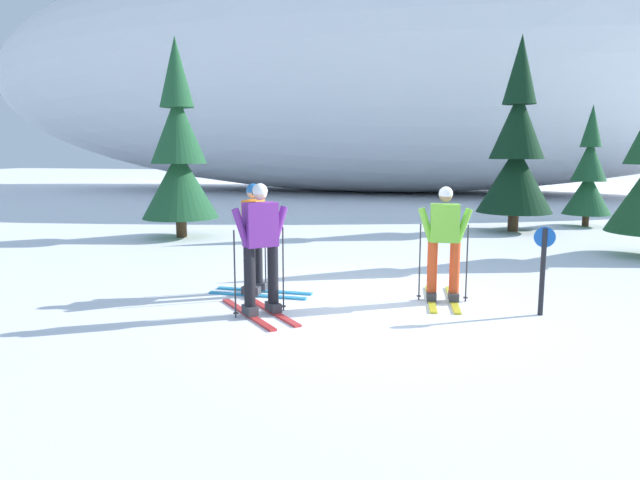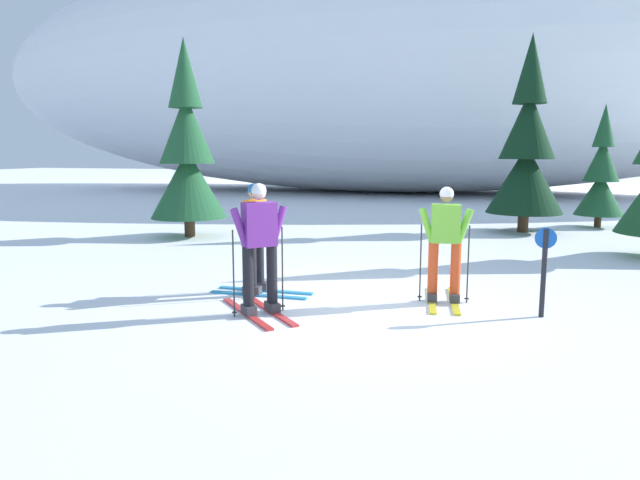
{
  "view_description": "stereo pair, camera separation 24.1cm",
  "coord_description": "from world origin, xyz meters",
  "px_view_note": "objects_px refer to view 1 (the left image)",
  "views": [
    {
      "loc": [
        1.47,
        -8.04,
        2.22
      ],
      "look_at": [
        -0.65,
        -0.04,
        0.95
      ],
      "focal_mm": 32.12,
      "sensor_mm": 36.0,
      "label": 1
    },
    {
      "loc": [
        1.7,
        -7.98,
        2.22
      ],
      "look_at": [
        -0.65,
        -0.04,
        0.95
      ],
      "focal_mm": 32.12,
      "sensor_mm": 36.0,
      "label": 2
    }
  ],
  "objects_px": {
    "skier_purple_jacket": "(261,246)",
    "pine_tree_far_left": "(179,155)",
    "skier_lime_jacket": "(444,242)",
    "trail_marker_post": "(543,265)",
    "pine_tree_center_left": "(517,151)",
    "pine_tree_center_right": "(589,176)",
    "skier_orange_jacket": "(254,237)"
  },
  "relations": [
    {
      "from": "skier_purple_jacket",
      "to": "pine_tree_far_left",
      "type": "distance_m",
      "value": 7.92
    },
    {
      "from": "skier_lime_jacket",
      "to": "pine_tree_far_left",
      "type": "bearing_deg",
      "value": 144.66
    },
    {
      "from": "skier_purple_jacket",
      "to": "skier_lime_jacket",
      "type": "bearing_deg",
      "value": 29.74
    },
    {
      "from": "skier_purple_jacket",
      "to": "trail_marker_post",
      "type": "xyz_separation_m",
      "value": [
        3.72,
        0.97,
        -0.26
      ]
    },
    {
      "from": "pine_tree_center_right",
      "to": "skier_orange_jacket",
      "type": "bearing_deg",
      "value": -122.53
    },
    {
      "from": "pine_tree_far_left",
      "to": "trail_marker_post",
      "type": "bearing_deg",
      "value": -32.66
    },
    {
      "from": "pine_tree_center_left",
      "to": "pine_tree_center_right",
      "type": "relative_size",
      "value": 1.49
    },
    {
      "from": "pine_tree_center_left",
      "to": "pine_tree_far_left",
      "type": "bearing_deg",
      "value": -157.93
    },
    {
      "from": "trail_marker_post",
      "to": "pine_tree_far_left",
      "type": "bearing_deg",
      "value": 147.34
    },
    {
      "from": "trail_marker_post",
      "to": "skier_lime_jacket",
      "type": "bearing_deg",
      "value": 164.0
    },
    {
      "from": "skier_lime_jacket",
      "to": "skier_orange_jacket",
      "type": "height_order",
      "value": "skier_orange_jacket"
    },
    {
      "from": "skier_orange_jacket",
      "to": "pine_tree_center_left",
      "type": "bearing_deg",
      "value": 62.94
    },
    {
      "from": "skier_lime_jacket",
      "to": "skier_purple_jacket",
      "type": "distance_m",
      "value": 2.74
    },
    {
      "from": "pine_tree_center_left",
      "to": "skier_orange_jacket",
      "type": "bearing_deg",
      "value": -117.06
    },
    {
      "from": "pine_tree_center_left",
      "to": "pine_tree_center_right",
      "type": "bearing_deg",
      "value": 38.08
    },
    {
      "from": "skier_lime_jacket",
      "to": "trail_marker_post",
      "type": "relative_size",
      "value": 1.41
    },
    {
      "from": "skier_lime_jacket",
      "to": "trail_marker_post",
      "type": "distance_m",
      "value": 1.41
    },
    {
      "from": "pine_tree_far_left",
      "to": "trail_marker_post",
      "type": "height_order",
      "value": "pine_tree_far_left"
    },
    {
      "from": "skier_orange_jacket",
      "to": "pine_tree_center_right",
      "type": "relative_size",
      "value": 0.48
    },
    {
      "from": "skier_orange_jacket",
      "to": "skier_lime_jacket",
      "type": "bearing_deg",
      "value": 5.24
    },
    {
      "from": "skier_orange_jacket",
      "to": "pine_tree_center_right",
      "type": "bearing_deg",
      "value": 57.47
    },
    {
      "from": "skier_purple_jacket",
      "to": "pine_tree_center_right",
      "type": "relative_size",
      "value": 0.5
    },
    {
      "from": "pine_tree_far_left",
      "to": "pine_tree_center_right",
      "type": "bearing_deg",
      "value": 25.78
    },
    {
      "from": "pine_tree_far_left",
      "to": "pine_tree_center_left",
      "type": "relative_size",
      "value": 0.95
    },
    {
      "from": "skier_orange_jacket",
      "to": "pine_tree_center_left",
      "type": "distance_m",
      "value": 9.85
    },
    {
      "from": "skier_orange_jacket",
      "to": "skier_purple_jacket",
      "type": "distance_m",
      "value": 1.21
    },
    {
      "from": "skier_orange_jacket",
      "to": "pine_tree_far_left",
      "type": "relative_size",
      "value": 0.34
    },
    {
      "from": "skier_lime_jacket",
      "to": "pine_tree_center_left",
      "type": "xyz_separation_m",
      "value": [
        1.54,
        8.42,
        1.35
      ]
    },
    {
      "from": "pine_tree_far_left",
      "to": "skier_lime_jacket",
      "type": "bearing_deg",
      "value": -35.34
    },
    {
      "from": "skier_purple_jacket",
      "to": "pine_tree_far_left",
      "type": "xyz_separation_m",
      "value": [
        -4.62,
        6.32,
        1.18
      ]
    },
    {
      "from": "skier_purple_jacket",
      "to": "pine_tree_center_left",
      "type": "xyz_separation_m",
      "value": [
        3.92,
        9.78,
        1.3
      ]
    },
    {
      "from": "pine_tree_far_left",
      "to": "pine_tree_center_left",
      "type": "bearing_deg",
      "value": 22.07
    }
  ]
}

